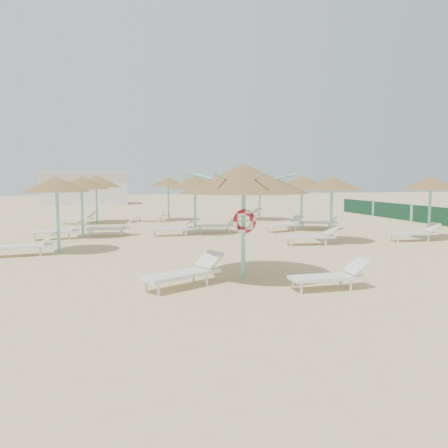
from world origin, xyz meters
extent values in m
plane|color=#D5BA81|center=(0.00, 0.00, 0.00)|extent=(120.00, 120.00, 0.00)
cylinder|color=#7AD3C6|center=(-0.18, 0.15, 1.23)|extent=(0.11, 0.11, 2.47)
cone|color=olive|center=(-0.18, 0.15, 2.58)|extent=(3.29, 3.29, 0.74)
cylinder|color=#7AD3C6|center=(-0.18, 0.15, 2.32)|extent=(0.20, 0.20, 0.12)
cylinder|color=#7AD3C6|center=(0.58, 0.15, 2.53)|extent=(1.48, 0.04, 0.37)
cylinder|color=#7AD3C6|center=(0.35, 0.68, 2.53)|extent=(1.08, 1.08, 0.37)
cylinder|color=#7AD3C6|center=(-0.18, 0.90, 2.53)|extent=(0.04, 1.48, 0.37)
cylinder|color=#7AD3C6|center=(-0.71, 0.68, 2.53)|extent=(1.08, 1.08, 0.37)
cylinder|color=#7AD3C6|center=(-0.94, 0.15, 2.53)|extent=(1.48, 0.04, 0.37)
cylinder|color=#7AD3C6|center=(-0.71, -0.39, 2.53)|extent=(1.08, 1.08, 0.37)
cylinder|color=#7AD3C6|center=(-0.18, -0.61, 2.53)|extent=(0.04, 1.48, 0.37)
cylinder|color=#7AD3C6|center=(0.35, -0.39, 2.53)|extent=(1.08, 1.08, 0.37)
torus|color=red|center=(-0.18, 0.05, 1.49)|extent=(0.62, 0.15, 0.62)
cylinder|color=white|center=(-2.50, -1.08, 0.14)|extent=(0.06, 0.06, 0.29)
cylinder|color=white|center=(-2.73, -0.63, 0.14)|extent=(0.06, 0.06, 0.29)
cylinder|color=white|center=(-1.27, -0.44, 0.14)|extent=(0.06, 0.06, 0.29)
cylinder|color=white|center=(-1.51, 0.02, 0.14)|extent=(0.06, 0.06, 0.29)
cube|color=white|center=(-1.89, -0.47, 0.33)|extent=(2.02, 1.47, 0.08)
cube|color=white|center=(-1.12, -0.07, 0.57)|extent=(0.73, 0.78, 0.37)
cylinder|color=white|center=(0.61, -1.72, 0.13)|extent=(0.06, 0.06, 0.26)
cylinder|color=white|center=(0.61, -1.26, 0.13)|extent=(0.06, 0.06, 0.26)
cylinder|color=white|center=(1.85, -1.71, 0.13)|extent=(0.06, 0.06, 0.26)
cylinder|color=white|center=(1.84, -1.25, 0.13)|extent=(0.06, 0.06, 0.26)
cube|color=white|center=(1.34, -1.48, 0.29)|extent=(1.75, 0.58, 0.07)
cube|color=white|center=(2.12, -1.48, 0.51)|extent=(0.45, 0.55, 0.33)
cylinder|color=#7AD3C6|center=(-5.27, 5.46, 1.15)|extent=(0.11, 0.11, 2.30)
cone|color=olive|center=(-5.27, 5.46, 2.38)|extent=(2.30, 2.30, 0.52)
cylinder|color=#7AD3C6|center=(-5.27, 5.46, 2.15)|extent=(0.20, 0.20, 0.12)
cylinder|color=white|center=(-5.79, 4.89, 0.14)|extent=(0.06, 0.06, 0.28)
cylinder|color=white|center=(-5.86, 5.38, 0.14)|extent=(0.06, 0.06, 0.28)
cube|color=white|center=(-6.37, 5.06, 0.32)|extent=(1.96, 0.86, 0.08)
cube|color=white|center=(-5.53, 5.17, 0.56)|extent=(0.56, 0.66, 0.36)
cylinder|color=#7AD3C6|center=(-4.71, 9.41, 1.15)|extent=(0.11, 0.11, 2.30)
cone|color=olive|center=(-4.71, 9.41, 2.38)|extent=(2.42, 2.42, 0.55)
cylinder|color=#7AD3C6|center=(-4.71, 9.41, 2.15)|extent=(0.20, 0.20, 0.12)
cylinder|color=white|center=(-6.57, 8.64, 0.14)|extent=(0.06, 0.06, 0.28)
cylinder|color=white|center=(-6.64, 9.13, 0.14)|extent=(0.06, 0.06, 0.28)
cylinder|color=white|center=(-5.23, 8.84, 0.14)|extent=(0.06, 0.06, 0.28)
cylinder|color=white|center=(-5.31, 9.34, 0.14)|extent=(0.06, 0.06, 0.28)
cube|color=white|center=(-5.81, 9.01, 0.32)|extent=(1.97, 0.90, 0.08)
cube|color=white|center=(-4.97, 9.14, 0.56)|extent=(0.57, 0.67, 0.36)
cylinder|color=white|center=(-4.44, 9.58, 0.14)|extent=(0.06, 0.06, 0.28)
cylinder|color=white|center=(-4.37, 10.08, 0.14)|extent=(0.06, 0.06, 0.28)
cylinder|color=white|center=(-3.11, 9.38, 0.14)|extent=(0.06, 0.06, 0.28)
cylinder|color=white|center=(-3.03, 9.87, 0.14)|extent=(0.06, 0.06, 0.28)
cube|color=white|center=(-3.61, 9.71, 0.32)|extent=(1.97, 0.90, 0.08)
cube|color=white|center=(-2.77, 9.58, 0.56)|extent=(0.57, 0.67, 0.36)
cylinder|color=#7AD3C6|center=(-4.31, 15.61, 1.15)|extent=(0.11, 0.11, 2.30)
cone|color=olive|center=(-4.31, 15.61, 2.40)|extent=(2.91, 2.91, 0.65)
cylinder|color=#7AD3C6|center=(-4.31, 15.61, 2.15)|extent=(0.20, 0.20, 0.12)
cylinder|color=white|center=(-6.25, 15.24, 0.14)|extent=(0.06, 0.06, 0.28)
cylinder|color=white|center=(-6.08, 15.71, 0.14)|extent=(0.06, 0.06, 0.28)
cylinder|color=white|center=(-4.98, 14.78, 0.14)|extent=(0.06, 0.06, 0.28)
cylinder|color=white|center=(-4.81, 15.25, 0.14)|extent=(0.06, 0.06, 0.28)
cube|color=white|center=(-5.41, 15.21, 0.32)|extent=(2.00, 1.23, 0.08)
cube|color=white|center=(-4.61, 14.92, 0.56)|extent=(0.66, 0.73, 0.36)
cylinder|color=#7AD3C6|center=(0.28, 9.34, 1.15)|extent=(0.11, 0.11, 2.30)
cone|color=olive|center=(0.28, 9.34, 2.39)|extent=(2.70, 2.70, 0.61)
cylinder|color=#7AD3C6|center=(0.28, 9.34, 2.15)|extent=(0.20, 0.20, 0.12)
cylinder|color=white|center=(-1.62, 8.67, 0.14)|extent=(0.06, 0.06, 0.28)
cylinder|color=white|center=(-1.63, 9.17, 0.14)|extent=(0.06, 0.06, 0.28)
cylinder|color=white|center=(-0.27, 8.71, 0.14)|extent=(0.06, 0.06, 0.28)
cylinder|color=white|center=(-0.28, 9.21, 0.14)|extent=(0.06, 0.06, 0.28)
cube|color=white|center=(-0.82, 8.94, 0.32)|extent=(1.92, 0.67, 0.08)
cube|color=white|center=(0.02, 8.97, 0.56)|extent=(0.50, 0.61, 0.36)
cylinder|color=white|center=(0.57, 9.42, 0.14)|extent=(0.06, 0.06, 0.28)
cylinder|color=white|center=(0.58, 9.92, 0.14)|extent=(0.06, 0.06, 0.28)
cylinder|color=white|center=(1.92, 9.38, 0.14)|extent=(0.06, 0.06, 0.28)
cylinder|color=white|center=(1.93, 9.88, 0.14)|extent=(0.06, 0.06, 0.28)
cube|color=white|center=(1.38, 9.64, 0.32)|extent=(1.92, 0.67, 0.08)
cube|color=white|center=(2.22, 9.62, 0.56)|extent=(0.50, 0.61, 0.36)
cylinder|color=#7AD3C6|center=(-0.09, 16.23, 1.15)|extent=(0.11, 0.11, 2.30)
cone|color=olive|center=(-0.09, 16.23, 2.38)|extent=(2.30, 2.30, 0.52)
cylinder|color=#7AD3C6|center=(-0.09, 16.23, 2.15)|extent=(0.20, 0.20, 0.12)
cylinder|color=white|center=(-2.03, 15.86, 0.14)|extent=(0.06, 0.06, 0.28)
cylinder|color=white|center=(-1.86, 16.33, 0.14)|extent=(0.06, 0.06, 0.28)
cylinder|color=white|center=(-0.75, 15.42, 0.14)|extent=(0.06, 0.06, 0.28)
cylinder|color=white|center=(-0.59, 15.89, 0.14)|extent=(0.06, 0.06, 0.28)
cube|color=white|center=(-1.19, 15.83, 0.32)|extent=(2.00, 1.21, 0.08)
cube|color=white|center=(-0.39, 15.56, 0.56)|extent=(0.65, 0.73, 0.36)
cylinder|color=#7AD3C6|center=(5.07, 5.32, 1.15)|extent=(0.11, 0.11, 2.30)
cone|color=olive|center=(5.07, 5.32, 2.38)|extent=(2.43, 2.43, 0.55)
cylinder|color=#7AD3C6|center=(5.07, 5.32, 2.15)|extent=(0.20, 0.20, 0.12)
cylinder|color=white|center=(3.15, 4.77, 0.14)|extent=(0.06, 0.06, 0.28)
cylinder|color=white|center=(3.21, 5.27, 0.14)|extent=(0.06, 0.06, 0.28)
cylinder|color=white|center=(4.49, 4.61, 0.14)|extent=(0.06, 0.06, 0.28)
cylinder|color=white|center=(4.55, 5.10, 0.14)|extent=(0.06, 0.06, 0.28)
cube|color=white|center=(3.97, 4.92, 0.32)|extent=(1.96, 0.85, 0.08)
cube|color=white|center=(4.82, 4.82, 0.56)|extent=(0.56, 0.66, 0.36)
cylinder|color=#7AD3C6|center=(5.70, 9.56, 1.15)|extent=(0.11, 0.11, 2.30)
cone|color=olive|center=(5.70, 9.56, 2.39)|extent=(2.73, 2.73, 0.61)
cylinder|color=#7AD3C6|center=(5.70, 9.56, 2.15)|extent=(0.20, 0.20, 0.12)
cylinder|color=white|center=(3.93, 8.66, 0.14)|extent=(0.06, 0.06, 0.28)
cylinder|color=white|center=(3.77, 9.13, 0.14)|extent=(0.06, 0.06, 0.28)
cylinder|color=white|center=(5.21, 9.11, 0.14)|extent=(0.06, 0.06, 0.28)
cylinder|color=white|center=(5.04, 9.58, 0.14)|extent=(0.06, 0.06, 0.28)
cube|color=white|center=(4.60, 9.16, 0.32)|extent=(2.00, 1.23, 0.08)
cube|color=white|center=(5.40, 9.45, 0.56)|extent=(0.66, 0.73, 0.36)
cylinder|color=white|center=(5.97, 9.90, 0.14)|extent=(0.06, 0.06, 0.28)
cylinder|color=white|center=(6.13, 10.37, 0.14)|extent=(0.06, 0.06, 0.28)
cylinder|color=white|center=(7.24, 9.44, 0.14)|extent=(0.06, 0.06, 0.28)
cylinder|color=white|center=(7.41, 9.91, 0.14)|extent=(0.06, 0.06, 0.28)
cube|color=white|center=(6.80, 9.86, 0.32)|extent=(2.00, 1.23, 0.08)
cube|color=white|center=(7.60, 9.58, 0.56)|extent=(0.66, 0.73, 0.36)
cylinder|color=#7AD3C6|center=(5.40, 15.06, 1.15)|extent=(0.11, 0.11, 2.30)
cone|color=olive|center=(5.40, 15.06, 2.39)|extent=(2.73, 2.73, 0.61)
cylinder|color=#7AD3C6|center=(5.40, 15.06, 2.15)|extent=(0.20, 0.20, 0.12)
cylinder|color=white|center=(3.60, 14.20, 0.14)|extent=(0.06, 0.06, 0.28)
cylinder|color=white|center=(3.47, 14.68, 0.14)|extent=(0.06, 0.06, 0.28)
cylinder|color=white|center=(4.90, 14.57, 0.14)|extent=(0.06, 0.06, 0.28)
cylinder|color=white|center=(4.76, 15.05, 0.14)|extent=(0.06, 0.06, 0.28)
cube|color=white|center=(4.30, 14.66, 0.32)|extent=(2.00, 1.12, 0.08)
cube|color=white|center=(5.12, 14.89, 0.56)|extent=(0.63, 0.71, 0.36)
cylinder|color=#7AD3C6|center=(9.62, 5.21, 1.15)|extent=(0.11, 0.11, 2.30)
cone|color=olive|center=(9.62, 5.21, 2.38)|extent=(2.44, 2.44, 0.55)
cylinder|color=#7AD3C6|center=(9.62, 5.21, 2.15)|extent=(0.20, 0.20, 0.12)
cylinder|color=white|center=(7.70, 4.62, 0.14)|extent=(0.06, 0.06, 0.28)
cylinder|color=white|center=(7.74, 5.12, 0.14)|extent=(0.06, 0.06, 0.28)
cylinder|color=white|center=(9.05, 4.52, 0.14)|extent=(0.06, 0.06, 0.28)
cylinder|color=white|center=(9.09, 5.02, 0.14)|extent=(0.06, 0.06, 0.28)
cube|color=white|center=(8.52, 4.81, 0.32)|extent=(1.94, 0.76, 0.08)
cube|color=white|center=(9.37, 4.75, 0.56)|extent=(0.53, 0.63, 0.36)
cube|color=silver|center=(-6.00, 35.00, 1.50)|extent=(8.00, 4.00, 3.00)
cube|color=beige|center=(-6.00, 35.00, 3.12)|extent=(8.40, 4.40, 0.25)
cube|color=#174730|center=(14.00, 10.00, 0.50)|extent=(0.08, 3.80, 1.00)
cube|color=#174730|center=(14.00, 14.00, 0.50)|extent=(0.08, 3.80, 1.00)
cylinder|color=#7AD3C6|center=(14.00, 12.10, 0.55)|extent=(0.08, 0.08, 1.10)
cube|color=#174730|center=(14.00, 18.00, 0.50)|extent=(0.08, 3.80, 1.00)
cylinder|color=#7AD3C6|center=(14.00, 16.10, 0.55)|extent=(0.08, 0.08, 1.10)
camera|label=1|loc=(-3.42, -10.51, 2.58)|focal=35.00mm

